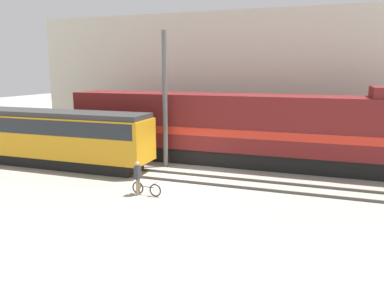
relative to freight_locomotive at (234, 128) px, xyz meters
The scene contains 9 objects.
ground_plane 4.84m from the freight_locomotive, 115.70° to the right, with size 120.00×120.00×0.00m, color #9E998C.
track_near 5.21m from the freight_locomotive, 113.03° to the right, with size 60.00×1.50×0.14m.
track_far 2.93m from the freight_locomotive, behind, with size 60.00×1.50×0.14m.
building_backdrop 7.96m from the freight_locomotive, 104.20° to the left, with size 31.68×6.00×10.22m.
freight_locomotive is the anchor object (origin of this frame).
streetcar 10.98m from the freight_locomotive, 156.86° to the right, with size 11.95×2.54×3.50m.
bicycle 8.24m from the freight_locomotive, 108.76° to the right, with size 1.60×0.44×0.69m.
person 8.34m from the freight_locomotive, 111.11° to the right, with size 0.25×0.38×1.68m.
utility_pole_left 4.79m from the freight_locomotive, 150.93° to the right, with size 0.29×0.29×8.29m.
Camera 1 is at (7.10, -19.39, 5.99)m, focal length 35.00 mm.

